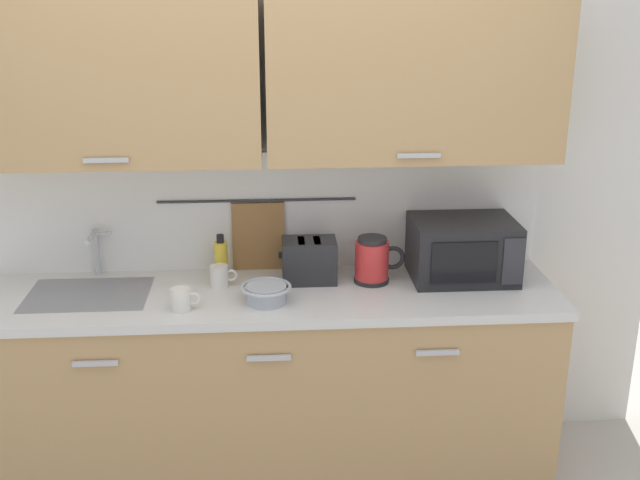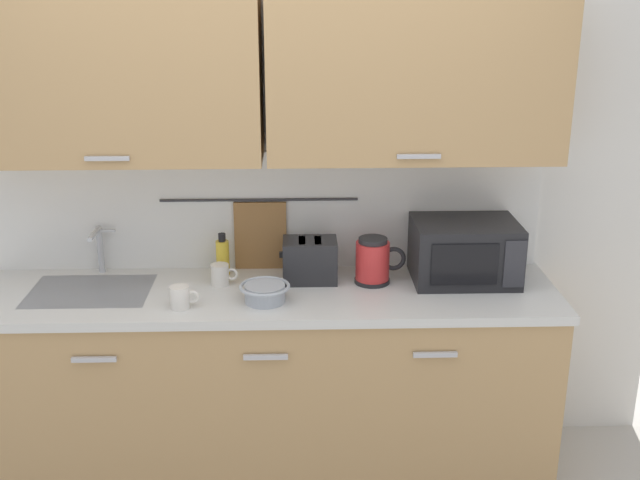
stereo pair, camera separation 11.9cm
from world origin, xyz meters
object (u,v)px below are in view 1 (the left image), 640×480
object	(u,v)px
mixing_bowl	(266,292)
mug_by_kettle	(220,276)
microwave	(463,249)
toaster	(309,260)
mug_near_sink	(182,299)
dish_soap_bottle	(221,258)
electric_kettle	(373,260)

from	to	relation	value
mixing_bowl	mug_by_kettle	xyz separation A→B (m)	(-0.20, 0.19, 0.00)
microwave	toaster	bearing A→B (deg)	179.22
mixing_bowl	toaster	world-z (taller)	toaster
microwave	mug_near_sink	size ratio (longest dim) A/B	3.83
microwave	mixing_bowl	size ratio (longest dim) A/B	2.15
mixing_bowl	mug_by_kettle	world-z (taller)	mug_by_kettle
microwave	dish_soap_bottle	bearing A→B (deg)	174.94
mug_near_sink	mixing_bowl	xyz separation A→B (m)	(0.34, 0.06, -0.00)
mixing_bowl	electric_kettle	bearing A→B (deg)	23.06
microwave	mug_by_kettle	xyz separation A→B (m)	(-1.08, -0.03, -0.09)
electric_kettle	mug_near_sink	xyz separation A→B (m)	(-0.82, -0.26, -0.05)
microwave	electric_kettle	distance (m)	0.41
toaster	mug_by_kettle	distance (m)	0.40
mixing_bowl	toaster	bearing A→B (deg)	50.67
microwave	mug_near_sink	world-z (taller)	microwave
dish_soap_bottle	electric_kettle	bearing A→B (deg)	-10.13
dish_soap_bottle	microwave	bearing A→B (deg)	-5.06
mug_near_sink	mug_by_kettle	xyz separation A→B (m)	(0.14, 0.25, 0.00)
mug_near_sink	mug_by_kettle	size ratio (longest dim) A/B	1.00
electric_kettle	mug_by_kettle	distance (m)	0.68
toaster	electric_kettle	bearing A→B (deg)	-6.95
dish_soap_bottle	toaster	world-z (taller)	dish_soap_bottle
dish_soap_bottle	mug_near_sink	world-z (taller)	dish_soap_bottle
microwave	electric_kettle	world-z (taller)	microwave
dish_soap_bottle	mug_by_kettle	world-z (taller)	dish_soap_bottle
mug_near_sink	mixing_bowl	distance (m)	0.35
dish_soap_bottle	mug_near_sink	size ratio (longest dim) A/B	1.63
mug_by_kettle	mixing_bowl	bearing A→B (deg)	-43.89
electric_kettle	dish_soap_bottle	world-z (taller)	electric_kettle
dish_soap_bottle	mug_by_kettle	xyz separation A→B (m)	(0.00, -0.13, -0.04)
electric_kettle	toaster	world-z (taller)	electric_kettle
electric_kettle	mixing_bowl	bearing A→B (deg)	-156.94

